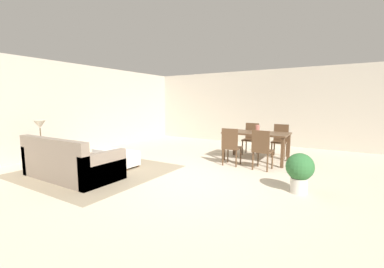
{
  "coord_description": "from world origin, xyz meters",
  "views": [
    {
      "loc": [
        2.54,
        -4.13,
        1.54
      ],
      "look_at": [
        -0.4,
        0.71,
        0.81
      ],
      "focal_mm": 23.09,
      "sensor_mm": 36.0,
      "label": 1
    }
  ],
  "objects": [
    {
      "name": "dining_chair_near_right",
      "position": [
        1.04,
        1.39,
        0.52
      ],
      "size": [
        0.43,
        0.43,
        0.92
      ],
      "color": "#513823",
      "rests_on": "ground_plane"
    },
    {
      "name": "area_rug",
      "position": [
        -2.12,
        -0.61,
        0.0
      ],
      "size": [
        3.0,
        2.8,
        0.01
      ],
      "primitive_type": "cube",
      "color": "gray",
      "rests_on": "ground_plane"
    },
    {
      "name": "wall_left",
      "position": [
        -4.5,
        0.5,
        1.35
      ],
      "size": [
        0.12,
        11.0,
        2.7
      ],
      "primitive_type": "cube",
      "color": "#BCB2A0",
      "rests_on": "ground_plane"
    },
    {
      "name": "couch",
      "position": [
        -2.15,
        -1.21,
        0.28
      ],
      "size": [
        2.06,
        0.99,
        0.86
      ],
      "color": "gray",
      "rests_on": "ground_plane"
    },
    {
      "name": "table_lamp",
      "position": [
        -3.48,
        -1.07,
        1.01
      ],
      "size": [
        0.26,
        0.26,
        0.53
      ],
      "color": "brown",
      "rests_on": "side_table"
    },
    {
      "name": "dining_chair_far_left",
      "position": [
        0.25,
        3.03,
        0.52
      ],
      "size": [
        0.4,
        0.4,
        0.92
      ],
      "color": "#513823",
      "rests_on": "ground_plane"
    },
    {
      "name": "wall_back",
      "position": [
        0.0,
        5.0,
        1.35
      ],
      "size": [
        9.0,
        0.12,
        2.7
      ],
      "primitive_type": "cube",
      "color": "#BCB2A0",
      "rests_on": "ground_plane"
    },
    {
      "name": "vase_centerpiece",
      "position": [
        0.69,
        2.21,
        0.86
      ],
      "size": [
        0.1,
        0.1,
        0.19
      ],
      "primitive_type": "cylinder",
      "color": "#B26659",
      "rests_on": "dining_table"
    },
    {
      "name": "potted_plant",
      "position": [
        1.99,
        0.3,
        0.4
      ],
      "size": [
        0.46,
        0.46,
        0.69
      ],
      "color": "beige",
      "rests_on": "ground_plane"
    },
    {
      "name": "dining_chair_near_left",
      "position": [
        0.28,
        1.41,
        0.52
      ],
      "size": [
        0.42,
        0.42,
        0.92
      ],
      "color": "#513823",
      "rests_on": "ground_plane"
    },
    {
      "name": "ottoman_table",
      "position": [
        -2.09,
        -0.07,
        0.23
      ],
      "size": [
        1.19,
        0.45,
        0.4
      ],
      "color": "silver",
      "rests_on": "ground_plane"
    },
    {
      "name": "side_table",
      "position": [
        -3.48,
        -1.07,
        0.47
      ],
      "size": [
        0.4,
        0.4,
        0.6
      ],
      "color": "olive",
      "rests_on": "ground_plane"
    },
    {
      "name": "dining_chair_far_right",
      "position": [
        1.09,
        3.07,
        0.52
      ],
      "size": [
        0.41,
        0.41,
        0.92
      ],
      "color": "#513823",
      "rests_on": "ground_plane"
    },
    {
      "name": "ground_plane",
      "position": [
        0.0,
        0.0,
        0.0
      ],
      "size": [
        10.8,
        10.8,
        0.0
      ],
      "primitive_type": "plane",
      "color": "beige"
    },
    {
      "name": "dining_table",
      "position": [
        0.65,
        2.23,
        0.67
      ],
      "size": [
        1.62,
        0.9,
        0.76
      ],
      "color": "#513823",
      "rests_on": "ground_plane"
    }
  ]
}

